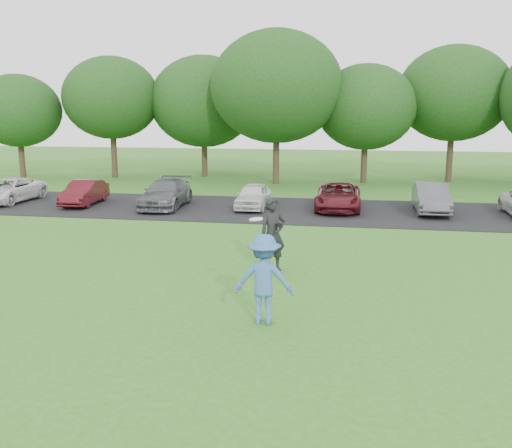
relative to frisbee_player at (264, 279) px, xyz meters
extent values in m
plane|color=#336A1E|center=(-0.79, 0.11, -0.92)|extent=(100.00, 100.00, 0.00)
cube|color=black|center=(-0.79, 13.11, -0.91)|extent=(32.00, 6.50, 0.03)
imported|color=#3D6BAE|center=(0.00, 0.00, 0.00)|extent=(1.22, 0.74, 1.84)
cylinder|color=white|center=(-0.13, -0.17, 1.25)|extent=(0.27, 0.27, 0.06)
imported|color=black|center=(-0.37, 3.79, 0.07)|extent=(0.87, 0.78, 1.99)
cube|color=black|center=(-0.19, 3.61, 0.36)|extent=(0.17, 0.16, 0.10)
imported|color=silver|center=(-14.00, 12.86, -0.35)|extent=(1.91, 3.98, 1.09)
imported|color=#521219|center=(-10.25, 12.82, -0.35)|extent=(1.38, 3.38, 1.09)
imported|color=#525459|center=(-6.42, 12.83, -0.29)|extent=(1.87, 4.19, 1.20)
imported|color=silver|center=(-2.59, 13.18, -0.36)|extent=(1.28, 3.15, 1.07)
imported|color=#55121B|center=(1.05, 13.49, -0.33)|extent=(1.89, 4.06, 1.13)
imported|color=#525459|center=(4.87, 13.46, -0.29)|extent=(1.28, 3.65, 1.20)
cylinder|color=#38281C|center=(-18.79, 21.71, 0.18)|extent=(0.36, 0.36, 2.20)
ellipsoid|color=#214C19|center=(-18.79, 21.71, 3.23)|extent=(5.20, 5.20, 4.42)
cylinder|color=#38281C|center=(-13.29, 23.11, 0.43)|extent=(0.36, 0.36, 2.70)
ellipsoid|color=#214C19|center=(-13.29, 23.11, 4.01)|extent=(5.94, 5.94, 5.05)
cylinder|color=#38281C|center=(-7.79, 24.51, 0.18)|extent=(0.36, 0.36, 2.20)
ellipsoid|color=#214C19|center=(-7.79, 24.51, 3.78)|extent=(6.68, 6.68, 5.68)
cylinder|color=#38281C|center=(-2.79, 21.71, 0.43)|extent=(0.36, 0.36, 2.70)
ellipsoid|color=#214C19|center=(-2.79, 21.71, 4.56)|extent=(7.42, 7.42, 6.31)
cylinder|color=#38281C|center=(2.21, 23.11, 0.18)|extent=(0.36, 0.36, 2.20)
ellipsoid|color=#214C19|center=(2.21, 23.11, 3.44)|extent=(5.76, 5.76, 4.90)
cylinder|color=#38281C|center=(7.21, 24.51, 0.43)|extent=(0.36, 0.36, 2.70)
ellipsoid|color=#214C19|center=(7.21, 24.51, 4.22)|extent=(6.50, 6.50, 5.53)
camera|label=1|loc=(1.74, -10.83, 3.35)|focal=40.00mm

